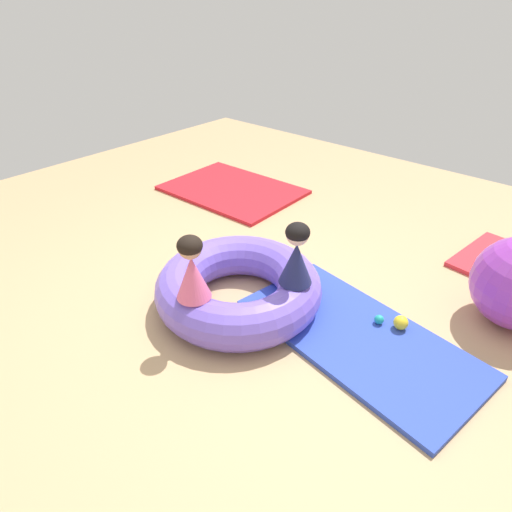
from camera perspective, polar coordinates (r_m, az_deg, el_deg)
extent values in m
plane|color=tan|center=(3.40, -3.13, -6.99)|extent=(8.00, 8.00, 0.00)
cube|color=#2D47B7|center=(3.22, 13.00, -10.11)|extent=(1.79, 1.10, 0.04)
cube|color=red|center=(5.34, -3.05, 8.49)|extent=(1.55, 1.14, 0.04)
torus|color=#7056D1|center=(3.35, -2.26, -4.02)|extent=(1.25, 1.25, 0.33)
cone|color=#E5608E|center=(2.92, -8.19, -2.70)|extent=(0.33, 0.33, 0.31)
sphere|color=tan|center=(2.80, -8.54, 1.08)|extent=(0.15, 0.15, 0.15)
ellipsoid|color=black|center=(2.79, -8.56, 1.35)|extent=(0.17, 0.17, 0.13)
cone|color=navy|center=(3.05, 5.17, -0.91)|extent=(0.25, 0.25, 0.31)
sphere|color=beige|center=(2.93, 5.38, 2.79)|extent=(0.15, 0.15, 0.15)
ellipsoid|color=black|center=(2.92, 5.39, 3.06)|extent=(0.17, 0.17, 0.13)
sphere|color=orange|center=(4.51, 29.45, 0.32)|extent=(0.08, 0.08, 0.08)
sphere|color=teal|center=(3.31, 15.54, -7.88)|extent=(0.07, 0.07, 0.07)
sphere|color=yellow|center=(3.30, 18.13, -8.14)|extent=(0.10, 0.10, 0.10)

